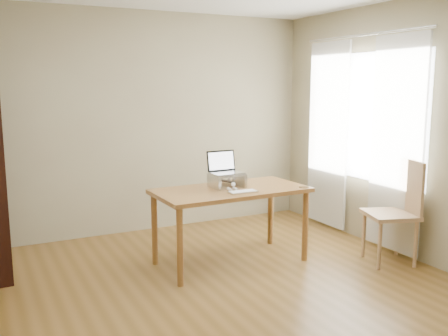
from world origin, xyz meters
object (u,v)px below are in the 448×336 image
Objects in this scene: keyboard at (243,192)px; chair at (397,207)px; laptop at (225,168)px; cat at (225,181)px; desk at (231,198)px.

chair is at bearing -17.18° from keyboard.
laptop is 1.12× the size of keyboard.
cat is 1.72m from chair.
keyboard is 1.57m from chair.
cat is at bearing 94.35° from keyboard.
cat reaches higher than desk.
laptop is at bearing 169.15° from chair.
chair is at bearing -20.73° from cat.
chair reaches higher than desk.
desk is 0.31m from laptop.
chair is (1.49, -0.84, -0.38)m from laptop.
desk is 1.46× the size of chair.
keyboard is at bearing -179.64° from chair.
laptop is at bearing 83.93° from cat.
laptop is 0.31× the size of chair.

